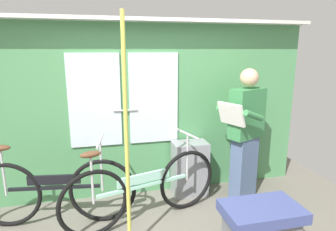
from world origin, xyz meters
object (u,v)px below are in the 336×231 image
passenger_reading_newspaper (245,132)px  bench_seat_corner (261,227)px  bicycle_leaning_behind (143,189)px  handrail_pole (126,140)px  trash_bin_by_wall (190,168)px  bicycle_near_door (54,191)px

passenger_reading_newspaper → bench_seat_corner: bearing=48.7°
bicycle_leaning_behind → bench_seat_corner: size_ratio=2.47×
handrail_pole → bench_seat_corner: (1.16, -0.30, -0.82)m
trash_bin_by_wall → handrail_pole: (-0.86, -0.89, 0.72)m
bicycle_near_door → bicycle_leaning_behind: bearing=-2.5°
bicycle_leaning_behind → trash_bin_by_wall: bicycle_leaning_behind is taller
trash_bin_by_wall → bench_seat_corner: size_ratio=0.98×
handrail_pole → passenger_reading_newspaper: bearing=23.7°
passenger_reading_newspaper → bench_seat_corner: passenger_reading_newspaper is taller
trash_bin_by_wall → passenger_reading_newspaper: bearing=-21.7°
passenger_reading_newspaper → bicycle_leaning_behind: bearing=-13.2°
passenger_reading_newspaper → bench_seat_corner: size_ratio=2.29×
bicycle_near_door → handrail_pole: (0.72, -0.58, 0.68)m
bicycle_near_door → passenger_reading_newspaper: size_ratio=1.04×
bicycle_near_door → passenger_reading_newspaper: (2.18, 0.06, 0.47)m
bicycle_leaning_behind → bench_seat_corner: 1.21m
passenger_reading_newspaper → trash_bin_by_wall: passenger_reading_newspaper is taller
handrail_pole → bench_seat_corner: handrail_pole is taller
trash_bin_by_wall → handrail_pole: handrail_pole is taller
passenger_reading_newspaper → trash_bin_by_wall: size_ratio=2.33×
bicycle_near_door → trash_bin_by_wall: bearing=18.6°
bicycle_near_door → bench_seat_corner: size_ratio=2.39×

